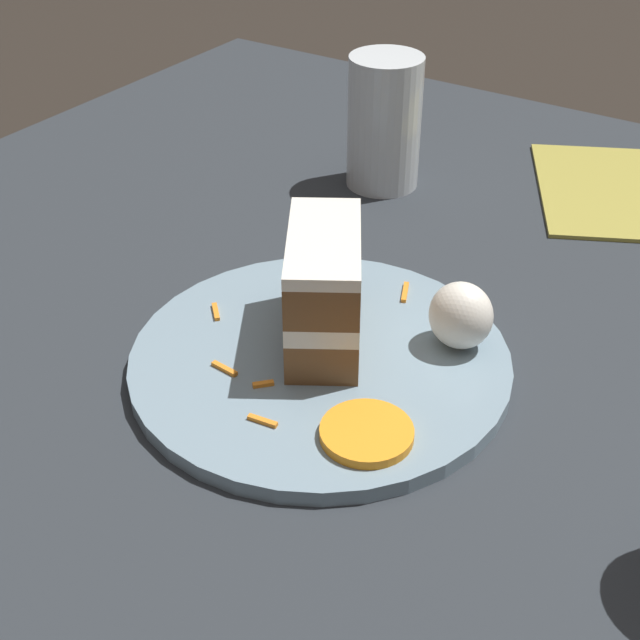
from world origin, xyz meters
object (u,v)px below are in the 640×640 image
(cream_dollop, at_px, (461,316))
(menu_card, at_px, (603,190))
(cake_slice, at_px, (324,288))
(plate, at_px, (320,361))
(drinking_glass, at_px, (384,131))
(orange_garnish, at_px, (367,433))

(cream_dollop, bearing_deg, menu_card, -90.26)
(menu_card, bearing_deg, cream_dollop, -116.80)
(cake_slice, relative_size, menu_card, 0.61)
(cream_dollop, bearing_deg, plate, 40.09)
(menu_card, bearing_deg, cake_slice, -129.93)
(cream_dollop, relative_size, drinking_glass, 0.39)
(cake_slice, bearing_deg, menu_card, -134.69)
(cake_slice, height_order, menu_card, cake_slice)
(drinking_glass, bearing_deg, orange_garnish, 118.44)
(orange_garnish, xyz_separation_m, menu_card, (-0.01, -0.45, -0.01))
(cake_slice, relative_size, drinking_glass, 0.96)
(plate, height_order, cream_dollop, cream_dollop)
(menu_card, bearing_deg, drinking_glass, -178.52)
(cake_slice, bearing_deg, orange_garnish, 105.83)
(menu_card, bearing_deg, plate, -128.00)
(orange_garnish, bearing_deg, cream_dollop, -92.17)
(drinking_glass, bearing_deg, cream_dollop, 130.75)
(cream_dollop, xyz_separation_m, orange_garnish, (0.00, 0.12, -0.02))
(plate, xyz_separation_m, menu_card, (-0.08, -0.40, -0.00))
(cream_dollop, distance_m, menu_card, 0.33)
(plate, bearing_deg, drinking_glass, -68.40)
(plate, height_order, drinking_glass, drinking_glass)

